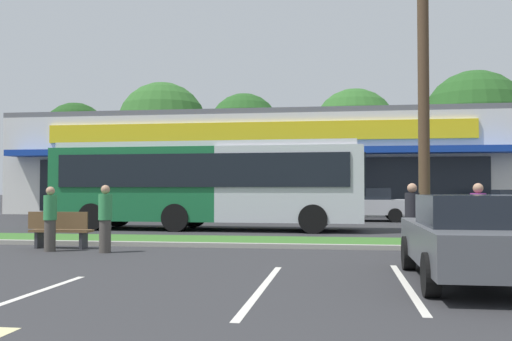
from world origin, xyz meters
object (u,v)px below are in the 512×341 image
car_1 (472,238)px  pedestrian_mid (50,219)px  bus_stop_bench (60,229)px  car_2 (365,204)px  pedestrian_near_bench (105,219)px  pedestrian_by_pole (478,221)px  city_bus (208,183)px  pedestrian_far (412,219)px  utility_pole (418,45)px

car_1 → pedestrian_mid: 9.88m
bus_stop_bench → car_2: bearing=-120.8°
pedestrian_near_bench → pedestrian_by_pole: size_ratio=0.98×
city_bus → pedestrian_far: bearing=-47.1°
car_1 → car_2: (-1.04, 18.05, 0.04)m
car_1 → car_2: size_ratio=1.03×
bus_stop_bench → pedestrian_far: pedestrian_far is taller
pedestrian_by_pole → car_1: bearing=-31.5°
utility_pole → car_2: bearing=94.6°
bus_stop_bench → city_bus: bearing=-107.2°
city_bus → car_2: (6.04, 6.67, -0.97)m
car_1 → pedestrian_by_pole: 3.55m
car_2 → pedestrian_mid: bearing=60.6°
pedestrian_by_pole → pedestrian_far: 1.43m
car_2 → pedestrian_near_bench: pedestrian_near_bench is taller
utility_pole → pedestrian_far: utility_pole is taller
pedestrian_near_bench → pedestrian_by_pole: bearing=-33.2°
car_2 → pedestrian_by_pole: size_ratio=2.65×
pedestrian_far → car_1: bearing=109.0°
city_bus → bus_stop_bench: city_bus is taller
car_1 → pedestrian_far: 3.91m
car_2 → pedestrian_by_pole: bearing=97.4°
utility_pole → city_bus: bearing=142.5°
pedestrian_by_pole → pedestrian_far: pedestrian_far is taller
pedestrian_near_bench → car_1: bearing=-57.1°
car_1 → pedestrian_far: size_ratio=2.74×
city_bus → pedestrian_far: 10.03m
car_2 → pedestrian_by_pole: 14.74m
car_1 → pedestrian_mid: size_ratio=2.87×
car_1 → utility_pole: bearing=0.7°
utility_pole → bus_stop_bench: size_ratio=6.30×
pedestrian_mid → pedestrian_far: size_ratio=0.95×
car_1 → pedestrian_far: bearing=7.4°
car_1 → pedestrian_far: (-0.50, 3.87, 0.09)m
car_1 → pedestrian_mid: (-9.23, 3.52, 0.05)m
city_bus → pedestrian_near_bench: 8.03m
pedestrian_mid → pedestrian_far: bearing=77.5°
utility_pole → pedestrian_by_pole: bearing=-69.8°
car_1 → pedestrian_by_pole: (0.87, 3.44, 0.09)m
car_2 → pedestrian_near_bench: bearing=65.3°
utility_pole → city_bus: (-7.00, 5.37, -3.63)m
utility_pole → pedestrian_mid: 10.54m
pedestrian_near_bench → utility_pole: bearing=-14.7°
car_2 → pedestrian_near_bench: (-6.73, -14.62, 0.03)m
utility_pole → pedestrian_by_pole: 5.31m
pedestrian_near_bench → pedestrian_by_pole: pedestrian_by_pole is taller
utility_pole → car_1: bearing=-89.3°
pedestrian_by_pole → pedestrian_mid: pedestrian_by_pole is taller
pedestrian_near_bench → bus_stop_bench: bearing=120.6°
pedestrian_by_pole → pedestrian_far: size_ratio=1.00×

